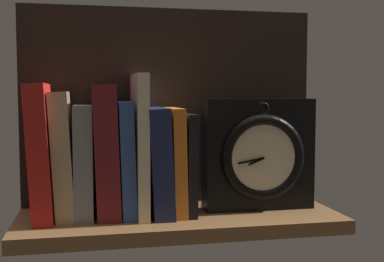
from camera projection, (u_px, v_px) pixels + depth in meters
ground_plane at (180, 220)px, 91.95cm from camera, size 59.19×22.44×2.50cm
back_panel at (170, 106)px, 100.76cm from camera, size 59.19×1.20×39.50cm
book_red_requiem at (42, 151)px, 87.90cm from camera, size 4.66×14.93×24.22cm
book_tan_shortstories at (63, 155)px, 88.70cm from camera, size 4.37×12.43×22.79cm
book_gray_chess at (83, 161)px, 89.51cm from camera, size 3.31×12.51×20.27cm
book_maroon_dawkins at (106, 150)px, 90.18cm from camera, size 4.85×13.64×24.05cm
book_blue_modern at (126, 158)px, 91.03cm from camera, size 3.08×13.55×20.93cm
book_cream_twain at (140, 144)px, 91.36cm from camera, size 2.10×15.97×25.90cm
book_navy_bierce at (157, 160)px, 92.23cm from camera, size 4.67×16.14×19.88cm
book_orange_pandolfini at (174, 160)px, 92.90cm from camera, size 2.68×14.60×19.74cm
book_black_skeptic at (186, 162)px, 93.40cm from camera, size 1.95×14.15×18.67cm
framed_clock at (259, 155)px, 94.93cm from camera, size 21.40×6.66×21.40cm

